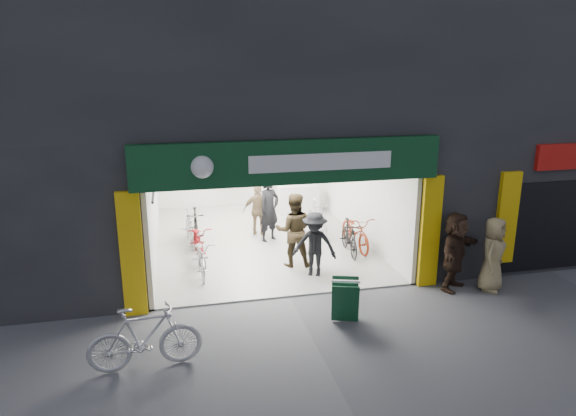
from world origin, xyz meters
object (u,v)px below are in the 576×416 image
object	(u,v)px
pedestrian_near	(493,254)
sandwich_board	(345,299)
parked_bike	(145,338)
bike_right_front	(349,238)
bike_left_front	(201,256)

from	to	relation	value
pedestrian_near	sandwich_board	distance (m)	3.77
parked_bike	pedestrian_near	world-z (taller)	pedestrian_near
parked_bike	sandwich_board	xyz separation A→B (m)	(3.81, 0.85, -0.11)
bike_right_front	sandwich_board	xyz separation A→B (m)	(-1.35, -3.53, -0.01)
bike_left_front	sandwich_board	world-z (taller)	bike_left_front
bike_left_front	sandwich_board	distance (m)	4.03
bike_right_front	sandwich_board	bearing A→B (deg)	-105.68
bike_left_front	bike_right_front	size ratio (longest dim) A/B	1.10
bike_left_front	sandwich_board	bearing A→B (deg)	-50.58
bike_right_front	bike_left_front	bearing A→B (deg)	-168.01
bike_right_front	parked_bike	world-z (taller)	parked_bike
pedestrian_near	sandwich_board	bearing A→B (deg)	146.57
bike_left_front	pedestrian_near	world-z (taller)	pedestrian_near
parked_bike	sandwich_board	distance (m)	3.91
bike_left_front	parked_bike	xyz separation A→B (m)	(-1.18, -3.91, 0.11)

